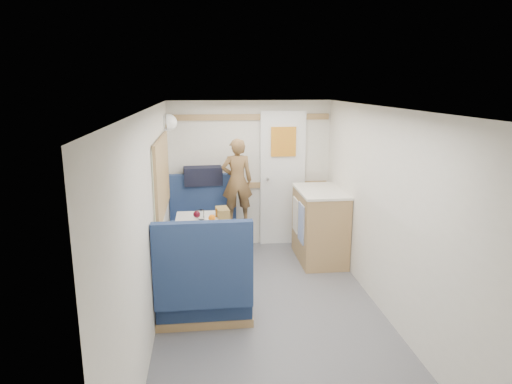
{
  "coord_description": "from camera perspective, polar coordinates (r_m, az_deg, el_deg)",
  "views": [
    {
      "loc": [
        -0.61,
        -3.87,
        2.21
      ],
      "look_at": [
        -0.07,
        0.9,
        1.07
      ],
      "focal_mm": 32.0,
      "sensor_mm": 36.0,
      "label": 1
    }
  ],
  "objects": [
    {
      "name": "ledge",
      "position": [
        6.13,
        -6.68,
        0.75
      ],
      "size": [
        0.9,
        0.14,
        0.04
      ],
      "primitive_type": "cube",
      "color": "olive",
      "rests_on": "bench_far"
    },
    {
      "name": "side_window",
      "position": [
        4.98,
        -11.75,
        1.98
      ],
      "size": [
        0.04,
        1.3,
        0.72
      ],
      "primitive_type": "cube",
      "color": "#ADB297",
      "rests_on": "wall_left"
    },
    {
      "name": "floor",
      "position": [
        4.5,
        2.27,
        -16.07
      ],
      "size": [
        4.5,
        4.5,
        0.0
      ],
      "primitive_type": "plane",
      "color": "#515156",
      "rests_on": "ground"
    },
    {
      "name": "oak_trim_low",
      "position": [
        6.28,
        -0.73,
        0.85
      ],
      "size": [
        2.15,
        0.02,
        0.08
      ],
      "primitive_type": "cube",
      "color": "olive",
      "rests_on": "wall_back"
    },
    {
      "name": "pepper_grinder",
      "position": [
        5.23,
        -7.35,
        -2.77
      ],
      "size": [
        0.03,
        0.03,
        0.09
      ],
      "primitive_type": "cylinder",
      "color": "black",
      "rests_on": "dinette_table"
    },
    {
      "name": "rear_door",
      "position": [
        6.3,
        3.35,
        2.01
      ],
      "size": [
        0.62,
        0.12,
        1.86
      ],
      "color": "white",
      "rests_on": "wall_back"
    },
    {
      "name": "tumbler_right",
      "position": [
        5.17,
        -6.88,
        -2.84
      ],
      "size": [
        0.07,
        0.07,
        0.11
      ],
      "primitive_type": "cylinder",
      "color": "white",
      "rests_on": "dinette_table"
    },
    {
      "name": "wall_left",
      "position": [
        4.08,
        -13.08,
        -4.22
      ],
      "size": [
        0.02,
        4.5,
        2.0
      ],
      "primitive_type": "cube",
      "color": "silver",
      "rests_on": "floor"
    },
    {
      "name": "galley_counter",
      "position": [
        5.87,
        7.94,
        -4.05
      ],
      "size": [
        0.57,
        0.92,
        0.92
      ],
      "color": "olive",
      "rests_on": "floor"
    },
    {
      "name": "wall_right",
      "position": [
        4.4,
        16.73,
        -3.16
      ],
      "size": [
        0.02,
        4.5,
        2.0
      ],
      "primitive_type": "cube",
      "color": "silver",
      "rests_on": "floor"
    },
    {
      "name": "bench_far",
      "position": [
        6.04,
        -6.54,
        -5.15
      ],
      "size": [
        0.9,
        0.59,
        1.05
      ],
      "color": "#18294C",
      "rests_on": "floor"
    },
    {
      "name": "cheese_block",
      "position": [
        4.77,
        -5.69,
        -4.42
      ],
      "size": [
        0.12,
        0.08,
        0.04
      ],
      "primitive_type": "cube",
      "rotation": [
        0.0,
        0.0,
        -0.18
      ],
      "color": "#E4CD84",
      "rests_on": "tray"
    },
    {
      "name": "bench_near",
      "position": [
        4.44,
        -6.49,
        -12.21
      ],
      "size": [
        0.9,
        0.59,
        1.05
      ],
      "color": "#18294C",
      "rests_on": "floor"
    },
    {
      "name": "tumbler_left",
      "position": [
        4.75,
        -7.74,
        -4.39
      ],
      "size": [
        0.06,
        0.06,
        0.1
      ],
      "primitive_type": "cylinder",
      "color": "white",
      "rests_on": "dinette_table"
    },
    {
      "name": "wall_back",
      "position": [
        6.27,
        -0.76,
        2.23
      ],
      "size": [
        2.2,
        0.02,
        2.0
      ],
      "primitive_type": "cube",
      "color": "silver",
      "rests_on": "floor"
    },
    {
      "name": "orange_fruit",
      "position": [
        5.02,
        -5.53,
        -3.27
      ],
      "size": [
        0.08,
        0.08,
        0.08
      ],
      "primitive_type": "sphere",
      "color": "orange",
      "rests_on": "tray"
    },
    {
      "name": "dome_light",
      "position": [
        5.75,
        -10.85,
        8.54
      ],
      "size": [
        0.2,
        0.2,
        0.2
      ],
      "primitive_type": "sphere",
      "color": "white",
      "rests_on": "wall_left"
    },
    {
      "name": "dinette_table",
      "position": [
        5.14,
        -6.59,
        -5.38
      ],
      "size": [
        0.62,
        0.92,
        0.72
      ],
      "color": "white",
      "rests_on": "floor"
    },
    {
      "name": "duffel_bag",
      "position": [
        6.11,
        -6.64,
        2.03
      ],
      "size": [
        0.52,
        0.28,
        0.24
      ],
      "primitive_type": "cube",
      "rotation": [
        0.0,
        0.0,
        0.08
      ],
      "color": "black",
      "rests_on": "ledge"
    },
    {
      "name": "wine_glass",
      "position": [
        4.92,
        -7.42,
        -2.86
      ],
      "size": [
        0.08,
        0.08,
        0.17
      ],
      "color": "white",
      "rests_on": "dinette_table"
    },
    {
      "name": "bread_loaf",
      "position": [
        5.26,
        -4.2,
        -2.55
      ],
      "size": [
        0.16,
        0.26,
        0.1
      ],
      "primitive_type": "cube",
      "rotation": [
        0.0,
        0.0,
        0.14
      ],
      "color": "olive",
      "rests_on": "dinette_table"
    },
    {
      "name": "ceiling",
      "position": [
        3.92,
        2.54,
        10.3
      ],
      "size": [
        4.5,
        4.5,
        0.0
      ],
      "primitive_type": "plane",
      "rotation": [
        3.14,
        0.0,
        0.0
      ],
      "color": "silver",
      "rests_on": "wall_back"
    },
    {
      "name": "oak_trim_high",
      "position": [
        6.15,
        -0.76,
        9.35
      ],
      "size": [
        2.15,
        0.02,
        0.08
      ],
      "primitive_type": "cube",
      "color": "olive",
      "rests_on": "wall_back"
    },
    {
      "name": "beer_glass",
      "position": [
        5.27,
        -4.78,
        -2.59
      ],
      "size": [
        0.06,
        0.06,
        0.09
      ],
      "primitive_type": "cylinder",
      "color": "brown",
      "rests_on": "dinette_table"
    },
    {
      "name": "person",
      "position": [
        5.87,
        -2.38,
        1.42
      ],
      "size": [
        0.41,
        0.28,
        1.09
      ],
      "primitive_type": "imported",
      "rotation": [
        0.0,
        0.0,
        3.19
      ],
      "color": "brown",
      "rests_on": "bench_far"
    },
    {
      "name": "tray",
      "position": [
        4.87,
        -5.91,
        -4.4
      ],
      "size": [
        0.32,
        0.4,
        0.02
      ],
      "primitive_type": "cube",
      "rotation": [
        0.0,
        0.0,
        -0.09
      ],
      "color": "silver",
      "rests_on": "dinette_table"
    }
  ]
}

